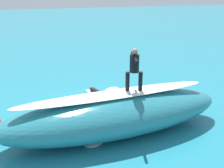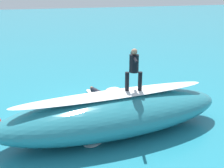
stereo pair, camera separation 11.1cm
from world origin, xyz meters
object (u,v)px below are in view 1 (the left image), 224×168
at_px(surfer_riding, 134,67).
at_px(surfer_paddling, 97,92).
at_px(surfboard_paddling, 96,94).
at_px(surfboard_riding, 134,91).

distance_m(surfer_riding, surfer_paddling, 4.75).
distance_m(surfer_riding, surfboard_paddling, 4.93).
bearing_deg(surfboard_riding, surfer_paddling, -69.80).
distance_m(surfboard_riding, surfer_paddling, 4.32).
bearing_deg(surfboard_riding, surfer_riding, 89.34).
relative_size(surfboard_riding, surfboard_paddling, 1.16).
bearing_deg(surfboard_paddling, surfboard_riding, 168.32).
bearing_deg(surfboard_paddling, surfer_riding, 168.32).
bearing_deg(surfer_riding, surfboard_riding, -90.66).
height_order(surfer_riding, surfboard_paddling, surfer_riding).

